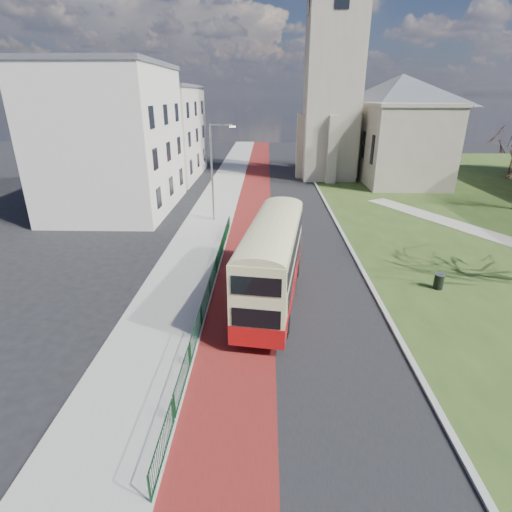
{
  "coord_description": "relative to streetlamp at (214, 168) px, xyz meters",
  "views": [
    {
      "loc": [
        0.05,
        -15.34,
        10.24
      ],
      "look_at": [
        -0.48,
        4.99,
        2.0
      ],
      "focal_mm": 28.0,
      "sensor_mm": 36.0,
      "label": 1
    }
  ],
  "objects": [
    {
      "name": "litter_bin",
      "position": [
        14.17,
        -12.79,
        -4.1
      ],
      "size": [
        0.68,
        0.68,
        0.91
      ],
      "rotation": [
        0.0,
        0.0,
        0.23
      ],
      "color": "black",
      "rests_on": "grass_green"
    },
    {
      "name": "street_block_far",
      "position": [
        -9.65,
        20.0,
        1.17
      ],
      "size": [
        10.3,
        16.3,
        11.5
      ],
      "color": "beige",
      "rests_on": "ground"
    },
    {
      "name": "streetlamp",
      "position": [
        0.0,
        0.0,
        0.0
      ],
      "size": [
        2.13,
        0.18,
        8.0
      ],
      "color": "gray",
      "rests_on": "pavement_west"
    },
    {
      "name": "pavement_west",
      "position": [
        -0.65,
        2.0,
        -4.53
      ],
      "size": [
        4.0,
        120.0,
        0.12
      ],
      "primitive_type": "cube",
      "color": "gray",
      "rests_on": "ground"
    },
    {
      "name": "bus_lane",
      "position": [
        3.15,
        2.0,
        -4.59
      ],
      "size": [
        3.4,
        120.0,
        0.01
      ],
      "primitive_type": "cube",
      "color": "#591414",
      "rests_on": "ground"
    },
    {
      "name": "kerb_west",
      "position": [
        1.35,
        2.0,
        -4.53
      ],
      "size": [
        0.25,
        120.0,
        0.13
      ],
      "primitive_type": "cube",
      "color": "#999993",
      "rests_on": "ground"
    },
    {
      "name": "bus",
      "position": [
        4.75,
        -14.35,
        -2.16
      ],
      "size": [
        3.78,
        10.45,
        4.27
      ],
      "rotation": [
        0.0,
        0.0,
        -0.14
      ],
      "color": "#A60F0F",
      "rests_on": "ground"
    },
    {
      "name": "gothic_church",
      "position": [
        16.91,
        20.0,
        8.54
      ],
      "size": [
        16.38,
        18.0,
        40.0
      ],
      "color": "gray",
      "rests_on": "ground"
    },
    {
      "name": "ground",
      "position": [
        4.35,
        -18.0,
        -4.59
      ],
      "size": [
        160.0,
        160.0,
        0.0
      ],
      "primitive_type": "plane",
      "color": "black",
      "rests_on": "ground"
    },
    {
      "name": "road_carriageway",
      "position": [
        5.85,
        2.0,
        -4.59
      ],
      "size": [
        9.0,
        120.0,
        0.01
      ],
      "primitive_type": "cube",
      "color": "black",
      "rests_on": "ground"
    },
    {
      "name": "street_block_near",
      "position": [
        -9.65,
        4.0,
        1.92
      ],
      "size": [
        10.3,
        14.3,
        13.0
      ],
      "color": "silver",
      "rests_on": "ground"
    },
    {
      "name": "pedestrian_railing",
      "position": [
        1.4,
        -14.0,
        -4.04
      ],
      "size": [
        0.07,
        24.0,
        1.12
      ],
      "color": "#0D3C1E",
      "rests_on": "ground"
    },
    {
      "name": "kerb_east",
      "position": [
        10.45,
        4.0,
        -4.53
      ],
      "size": [
        0.25,
        80.0,
        0.13
      ],
      "primitive_type": "cube",
      "color": "#999993",
      "rests_on": "ground"
    }
  ]
}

